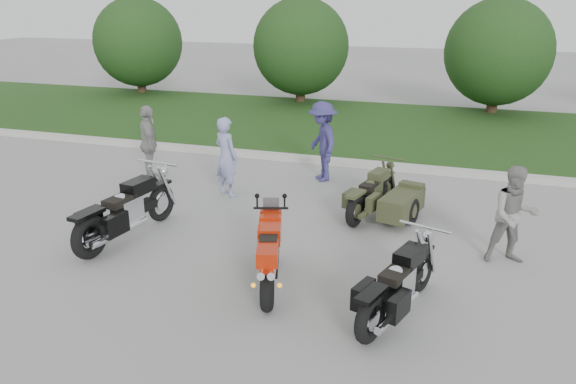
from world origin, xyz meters
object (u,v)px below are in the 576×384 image
(person_grey, at_px, (514,215))
(person_denim, at_px, (322,142))
(cruiser_right, at_px, (396,288))
(cruiser_sidecar, at_px, (388,200))
(sportbike_red, at_px, (269,253))
(person_back, at_px, (149,144))
(person_stripe, at_px, (226,157))
(cruiser_left, at_px, (124,213))

(person_grey, bearing_deg, person_denim, 124.62)
(cruiser_right, distance_m, cruiser_sidecar, 3.47)
(sportbike_red, xyz_separation_m, person_denim, (-0.55, 5.10, 0.36))
(person_back, bearing_deg, person_grey, -141.72)
(cruiser_right, height_order, person_grey, person_grey)
(cruiser_right, bearing_deg, person_stripe, 155.16)
(cruiser_left, height_order, person_back, person_back)
(cruiser_sidecar, bearing_deg, person_grey, -15.86)
(sportbike_red, bearing_deg, cruiser_sidecar, 51.19)
(cruiser_left, xyz_separation_m, cruiser_sidecar, (4.19, 2.36, -0.12))
(person_stripe, relative_size, person_grey, 1.06)
(sportbike_red, relative_size, cruiser_sidecar, 0.92)
(sportbike_red, height_order, person_back, person_back)
(person_back, bearing_deg, cruiser_sidecar, -134.97)
(person_stripe, bearing_deg, person_back, 16.45)
(cruiser_left, relative_size, cruiser_right, 1.18)
(sportbike_red, height_order, cruiser_sidecar, sportbike_red)
(cruiser_left, relative_size, person_denim, 1.39)
(sportbike_red, relative_size, cruiser_left, 0.76)
(cruiser_right, xyz_separation_m, person_grey, (1.51, 2.21, 0.36))
(cruiser_sidecar, distance_m, person_grey, 2.46)
(cruiser_sidecar, relative_size, person_back, 1.20)
(cruiser_sidecar, bearing_deg, cruiser_right, -66.11)
(cruiser_right, bearing_deg, person_back, 163.87)
(cruiser_sidecar, xyz_separation_m, person_denim, (-1.81, 1.95, 0.53))
(cruiser_left, xyz_separation_m, person_stripe, (0.74, 2.69, 0.35))
(person_grey, bearing_deg, sportbike_red, -166.37)
(cruiser_sidecar, distance_m, person_stripe, 3.50)
(cruiser_sidecar, height_order, person_grey, person_grey)
(cruiser_right, xyz_separation_m, person_back, (-6.12, 4.13, 0.43))
(cruiser_sidecar, distance_m, person_denim, 2.71)
(person_stripe, bearing_deg, cruiser_sidecar, -158.34)
(person_denim, bearing_deg, cruiser_left, -62.26)
(cruiser_sidecar, bearing_deg, cruiser_left, -136.65)
(cruiser_left, xyz_separation_m, person_denim, (2.38, 4.31, 0.41))
(cruiser_left, height_order, person_grey, person_grey)
(cruiser_left, bearing_deg, person_grey, 18.92)
(cruiser_sidecar, bearing_deg, person_back, -173.49)
(person_back, bearing_deg, cruiser_left, 165.82)
(person_grey, bearing_deg, cruiser_sidecar, 133.73)
(person_back, bearing_deg, sportbike_red, -169.78)
(cruiser_right, height_order, person_denim, person_denim)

